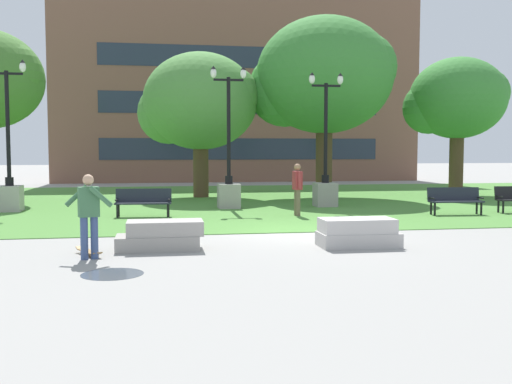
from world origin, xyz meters
TOP-DOWN VIEW (x-y plane):
  - ground_plane at (0.00, 0.00)m, footprint 140.00×140.00m
  - grass_lawn at (0.00, 10.00)m, footprint 40.00×20.00m
  - concrete_block_center at (-3.56, -2.05)m, footprint 1.90×0.90m
  - concrete_block_left at (0.86, -2.34)m, footprint 1.80×0.90m
  - person_skateboarder at (-4.99, -2.99)m, footprint 0.98×0.49m
  - skateboard at (-5.06, -2.56)m, footprint 0.64×1.00m
  - puddle at (-4.43, -4.54)m, footprint 1.11×1.11m
  - park_bench_near_left at (-4.09, 4.37)m, footprint 1.83×0.66m
  - park_bench_near_right at (6.20, 3.32)m, footprint 1.83×0.64m
  - lamp_post_left at (-1.02, 6.69)m, footprint 1.32×0.80m
  - lamp_post_center at (-8.76, 6.80)m, footprint 1.32×0.80m
  - lamp_post_right at (2.69, 6.75)m, footprint 1.32×0.80m
  - tree_near_left at (-1.75, 11.99)m, footprint 5.41×5.15m
  - tree_far_left at (3.79, 11.14)m, footprint 6.48×6.17m
  - tree_near_right at (10.41, 11.38)m, footprint 4.74×4.52m
  - person_bystander_near_lawn at (0.90, 3.81)m, footprint 0.26×0.62m
  - building_facade_distant at (1.92, 24.50)m, footprint 24.62×1.03m

SIDE VIEW (x-z plane):
  - ground_plane at x=0.00m, z-range 0.00..0.00m
  - puddle at x=-4.43m, z-range 0.00..0.01m
  - grass_lawn at x=0.00m, z-range 0.00..0.02m
  - skateboard at x=-5.06m, z-range 0.02..0.15m
  - concrete_block_center at x=-3.56m, z-range -0.01..0.63m
  - concrete_block_left at x=0.86m, z-range -0.01..0.63m
  - park_bench_near_left at x=-4.09m, z-range 0.09..0.99m
  - park_bench_near_right at x=6.20m, z-range 0.09..0.99m
  - person_skateboarder at x=-4.99m, z-range 0.12..1.83m
  - person_bystander_near_lawn at x=0.90m, z-range 0.13..1.84m
  - lamp_post_right at x=2.69m, z-range -1.49..3.58m
  - lamp_post_left at x=-1.02m, z-range -1.53..3.68m
  - lamp_post_center at x=-8.76m, z-range -1.56..3.73m
  - tree_near_left at x=-1.75m, z-range 1.02..7.55m
  - tree_near_right at x=10.41m, z-range 1.28..7.79m
  - tree_far_left at x=3.79m, z-range 1.38..9.51m
  - building_facade_distant at x=1.92m, z-range -0.01..13.56m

